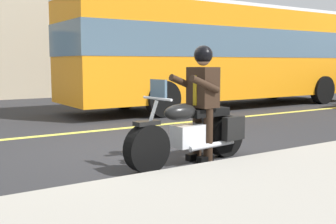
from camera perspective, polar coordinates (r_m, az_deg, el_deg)
name	(u,v)px	position (r m, az deg, el deg)	size (l,w,h in m)	color
ground_plane	(132,148)	(7.24, -5.08, -5.00)	(80.00, 80.00, 0.00)	#28282B
lane_center_stripe	(88,132)	(9.03, -11.01, -2.69)	(60.00, 0.16, 0.01)	#E5DB4C
motorcycle_main	(193,133)	(6.09, 3.46, -2.92)	(2.22, 0.77, 1.26)	black
rider_main	(202,93)	(6.15, 4.77, 2.65)	(0.67, 0.60, 1.74)	black
bus_near	(225,51)	(13.99, 7.98, 8.42)	(11.05, 2.70, 3.30)	orange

